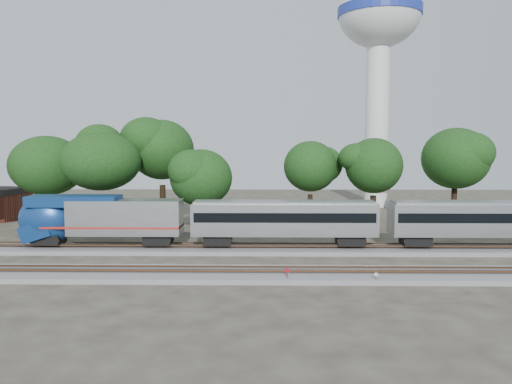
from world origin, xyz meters
TOP-DOWN VIEW (x-y plane):
  - ground at (0.00, 0.00)m, footprint 160.00×160.00m
  - track_far at (0.00, 6.00)m, footprint 160.00×5.00m
  - track_near at (0.00, -4.00)m, footprint 160.00×5.00m
  - train at (25.52, 6.00)m, footprint 94.49×3.26m
  - switch_stand_red at (5.54, -5.80)m, footprint 0.36×0.07m
  - switch_stand_white at (12.21, -6.12)m, footprint 0.29×0.07m
  - switch_lever at (6.07, -5.83)m, footprint 0.56×0.43m
  - water_tower at (23.38, 44.33)m, footprint 14.15×14.15m
  - tree_1 at (-23.66, 19.56)m, footprint 8.16×8.16m
  - tree_2 at (-15.53, 15.69)m, footprint 8.82×8.82m
  - tree_3 at (-9.57, 22.08)m, footprint 10.17×10.17m
  - tree_4 at (-3.64, 15.36)m, footprint 6.88×6.88m
  - tree_5 at (9.74, 21.12)m, footprint 8.02×8.02m
  - tree_6 at (17.35, 18.87)m, footprint 8.19×8.19m
  - tree_7 at (29.39, 24.15)m, footprint 9.00×9.00m

SIDE VIEW (x-z plane):
  - ground at x=0.00m, z-range 0.00..0.00m
  - switch_lever at x=6.07m, z-range 0.00..0.30m
  - track_far at x=0.00m, z-range -0.16..0.57m
  - track_near at x=0.00m, z-range -0.16..0.57m
  - switch_stand_white at x=12.21m, z-range 0.13..1.04m
  - switch_stand_red at x=5.54m, z-range 0.16..1.31m
  - train at x=25.52m, z-range 0.92..5.73m
  - tree_4 at x=-3.64m, z-range 1.89..11.59m
  - tree_5 at x=9.74m, z-range 2.22..13.52m
  - tree_1 at x=-23.66m, z-range 2.26..13.75m
  - tree_6 at x=17.35m, z-range 2.27..13.81m
  - tree_2 at x=-15.53m, z-range 2.44..14.88m
  - tree_7 at x=29.39m, z-range 2.50..15.19m
  - tree_3 at x=-9.57m, z-range 2.83..17.17m
  - water_tower at x=23.38m, z-range 9.44..48.62m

